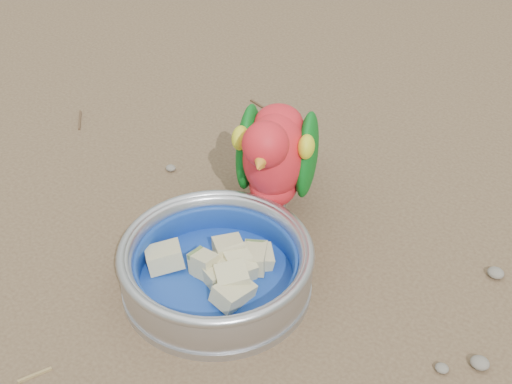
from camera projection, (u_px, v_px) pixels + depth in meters
The scene contains 6 objects.
ground at pixel (174, 339), 0.86m from camera, with size 60.00×60.00×0.00m, color brown.
food_bowl at pixel (217, 283), 0.91m from camera, with size 0.22×0.22×0.02m, color #B2B2BA.
bowl_wall at pixel (216, 264), 0.90m from camera, with size 0.22×0.22×0.04m, color #B2B2BA, non-canonical shape.
fruit_wedges at pixel (216, 269), 0.90m from camera, with size 0.13×0.13×0.03m, color #C9BE8B, non-canonical shape.
lory_parrot at pixel (275, 164), 0.97m from camera, with size 0.10×0.21×0.17m, color red, non-canonical shape.
ground_debris at pixel (210, 300), 0.90m from camera, with size 0.90×0.80×0.01m, color olive, non-canonical shape.
Camera 1 is at (0.40, -0.42, 0.66)m, focal length 55.00 mm.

